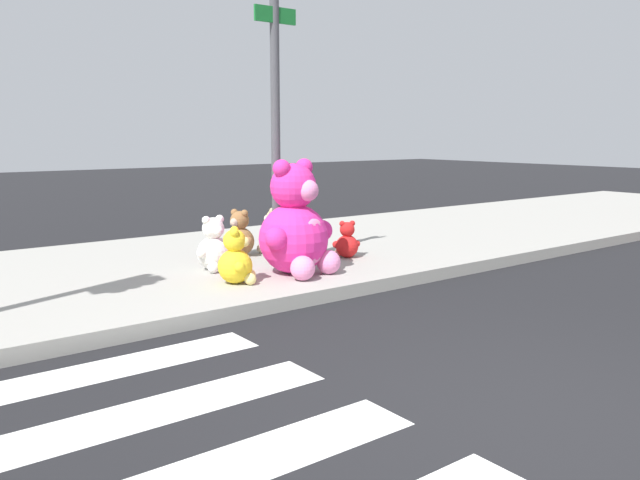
% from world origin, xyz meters
% --- Properties ---
extents(ground_plane, '(60.00, 60.00, 0.00)m').
position_xyz_m(ground_plane, '(0.00, 0.00, 0.00)').
color(ground_plane, black).
extents(sidewalk, '(28.00, 4.40, 0.15)m').
position_xyz_m(sidewalk, '(0.00, 5.20, 0.07)').
color(sidewalk, '#9E9B93').
rests_on(sidewalk, ground_plane).
extents(sign_pole, '(0.56, 0.11, 3.20)m').
position_xyz_m(sign_pole, '(1.00, 4.40, 1.85)').
color(sign_pole, '#4C4C51').
rests_on(sign_pole, sidewalk).
extents(plush_pink_large, '(1.00, 0.92, 1.31)m').
position_xyz_m(plush_pink_large, '(0.88, 3.81, 0.67)').
color(plush_pink_large, '#F22D93').
rests_on(plush_pink_large, sidewalk).
extents(plush_brown, '(0.44, 0.45, 0.62)m').
position_xyz_m(plush_brown, '(0.89, 5.14, 0.40)').
color(plush_brown, olive).
rests_on(plush_brown, sidewalk).
extents(plush_red, '(0.35, 0.35, 0.48)m').
position_xyz_m(plush_red, '(1.96, 4.21, 0.34)').
color(plush_red, red).
rests_on(plush_red, sidewalk).
extents(plush_yellow, '(0.44, 0.42, 0.61)m').
position_xyz_m(plush_yellow, '(0.09, 3.80, 0.39)').
color(plush_yellow, yellow).
rests_on(plush_yellow, sidewalk).
extents(plush_tan, '(0.43, 0.45, 0.62)m').
position_xyz_m(plush_tan, '(1.38, 5.05, 0.40)').
color(plush_tan, tan).
rests_on(plush_tan, sidewalk).
extents(plush_teal, '(0.36, 0.34, 0.48)m').
position_xyz_m(plush_teal, '(1.80, 4.66, 0.34)').
color(plush_teal, teal).
rests_on(plush_teal, sidewalk).
extents(plush_white, '(0.50, 0.44, 0.65)m').
position_xyz_m(plush_white, '(0.22, 4.55, 0.41)').
color(plush_white, white).
rests_on(plush_white, sidewalk).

